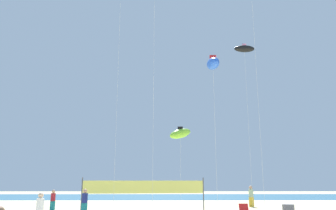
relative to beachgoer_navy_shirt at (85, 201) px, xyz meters
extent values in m
cube|color=teal|center=(3.66, 27.26, -0.87)|extent=(120.00, 20.00, 0.01)
cube|color=#19727A|center=(0.00, 0.00, -0.50)|extent=(0.36, 0.21, 0.75)
cylinder|color=navy|center=(0.00, 0.00, 0.18)|extent=(0.37, 0.37, 0.62)
sphere|color=tan|center=(0.00, 0.00, 0.63)|extent=(0.28, 0.28, 0.28)
cylinder|color=white|center=(-0.91, -5.56, 0.13)|extent=(0.36, 0.36, 0.59)
sphere|color=beige|center=(-0.91, -5.56, 0.56)|extent=(0.26, 0.26, 0.26)
cube|color=gold|center=(12.71, 6.91, -0.48)|extent=(0.38, 0.23, 0.80)
cylinder|color=#99B28C|center=(12.71, 6.91, 0.26)|extent=(0.40, 0.40, 0.66)
sphere|color=tan|center=(12.71, 6.91, 0.74)|extent=(0.30, 0.30, 0.30)
cube|color=#19727A|center=(-3.12, 3.28, -0.53)|extent=(0.33, 0.20, 0.69)
cylinder|color=maroon|center=(-3.12, 3.28, 0.10)|extent=(0.35, 0.35, 0.57)
sphere|color=tan|center=(-3.12, 3.28, 0.51)|extent=(0.26, 0.26, 0.26)
cube|color=red|center=(9.71, -3.10, -0.28)|extent=(0.52, 0.23, 0.57)
cylinder|color=#4C4C51|center=(-0.59, 1.59, 0.32)|extent=(0.08, 0.08, 2.40)
cylinder|color=#4C4C51|center=(8.11, 2.67, 0.32)|extent=(0.08, 0.08, 2.40)
cube|color=#EAE566|center=(3.76, 2.13, 0.85)|extent=(8.70, 1.11, 0.90)
cylinder|color=silver|center=(8.33, -2.46, 3.88)|extent=(0.01, 0.01, 9.51)
ellipsoid|color=blue|center=(8.33, -2.46, 8.63)|extent=(0.79, 2.22, 1.13)
cube|color=red|center=(8.33, -2.46, 8.95)|extent=(0.42, 0.06, 0.53)
cylinder|color=silver|center=(12.50, 5.71, 6.09)|extent=(0.01, 0.01, 13.93)
ellipsoid|color=black|center=(12.50, 5.71, 13.05)|extent=(1.87, 0.71, 0.69)
cube|color=pink|center=(12.50, 5.71, 13.33)|extent=(0.37, 0.06, 0.46)
cylinder|color=silver|center=(4.50, -1.71, 7.66)|extent=(0.01, 0.01, 17.07)
cylinder|color=silver|center=(1.75, 0.97, 10.11)|extent=(0.01, 0.01, 21.97)
cylinder|color=silver|center=(6.61, 6.17, 2.22)|extent=(0.01, 0.01, 6.19)
ellipsoid|color=#8CD833|center=(6.61, 6.17, 5.31)|extent=(2.41, 2.03, 1.38)
cube|color=black|center=(6.61, 6.17, 5.65)|extent=(0.45, 0.06, 0.57)
cylinder|color=silver|center=(11.26, -1.90, 6.77)|extent=(0.01, 0.01, 15.30)
camera|label=1|loc=(5.18, -22.76, 1.22)|focal=35.75mm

